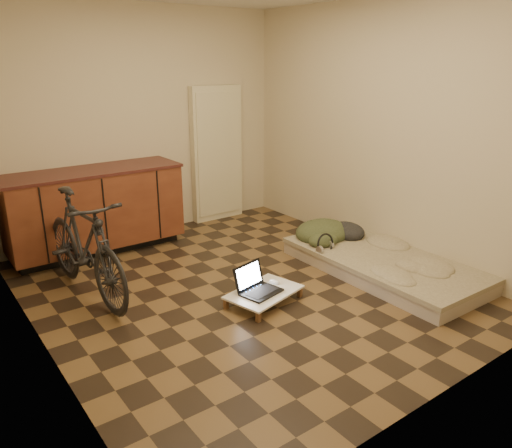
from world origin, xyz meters
TOP-DOWN VIEW (x-y plane):
  - room_shell at (0.00, 0.00)m, footprint 3.50×4.00m
  - cabinets at (-0.75, 1.70)m, footprint 1.84×0.62m
  - appliance_panel at (0.95, 1.94)m, footprint 0.70×0.10m
  - bicycle at (-1.20, 0.69)m, footprint 0.60×1.64m
  - futon at (1.30, -0.53)m, footprint 0.97×1.99m
  - clothing_pile at (1.28, 0.20)m, footprint 0.67×0.56m
  - headphones at (0.96, -0.07)m, footprint 0.24×0.22m
  - lap_desk at (-0.03, -0.35)m, footprint 0.72×0.55m
  - laptop at (-0.09, -0.31)m, footprint 0.39×0.36m
  - mouse at (0.14, -0.28)m, footprint 0.09×0.12m

SIDE VIEW (x-z plane):
  - futon at x=1.30m, z-range 0.00..0.17m
  - lap_desk at x=-0.03m, z-range 0.04..0.15m
  - mouse at x=0.14m, z-range 0.11..0.14m
  - laptop at x=-0.09m, z-range 0.04..0.27m
  - headphones at x=0.96m, z-range 0.17..0.33m
  - clothing_pile at x=1.28m, z-range 0.17..0.43m
  - cabinets at x=-0.75m, z-range 0.01..0.92m
  - bicycle at x=-1.20m, z-range 0.00..1.04m
  - appliance_panel at x=0.95m, z-range 0.00..1.70m
  - room_shell at x=0.00m, z-range 0.00..2.60m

